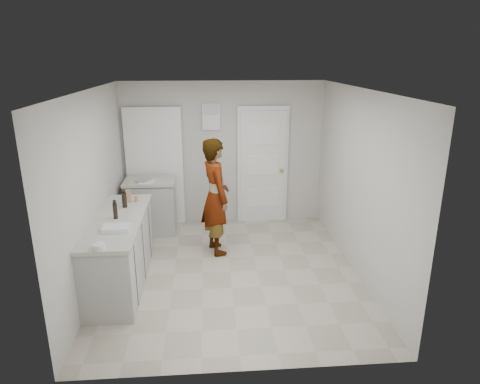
{
  "coord_description": "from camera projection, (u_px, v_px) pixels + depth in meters",
  "views": [
    {
      "loc": [
        -0.29,
        -5.38,
        2.9
      ],
      "look_at": [
        0.17,
        0.4,
        1.04
      ],
      "focal_mm": 32.0,
      "sensor_mm": 36.0,
      "label": 1
    }
  ],
  "objects": [
    {
      "name": "side_counter",
      "position": [
        151.0,
        208.0,
        7.26
      ],
      "size": [
        0.84,
        0.61,
        0.93
      ],
      "color": "#B5B5B1",
      "rests_on": "ground"
    },
    {
      "name": "egg_bowl",
      "position": [
        99.0,
        246.0,
        4.57
      ],
      "size": [
        0.14,
        0.14,
        0.06
      ],
      "color": "silver",
      "rests_on": "main_counter"
    },
    {
      "name": "oil_cruet_b",
      "position": [
        115.0,
        210.0,
        5.39
      ],
      "size": [
        0.06,
        0.06,
        0.25
      ],
      "color": "black",
      "rests_on": "main_counter"
    },
    {
      "name": "spice_jar",
      "position": [
        137.0,
        199.0,
        6.05
      ],
      "size": [
        0.05,
        0.05,
        0.08
      ],
      "primitive_type": "cylinder",
      "color": "tan",
      "rests_on": "main_counter"
    },
    {
      "name": "cake_mix_box",
      "position": [
        127.0,
        196.0,
        6.01
      ],
      "size": [
        0.11,
        0.06,
        0.18
      ],
      "primitive_type": "cube",
      "rotation": [
        0.0,
        0.0,
        0.07
      ],
      "color": "#A97854",
      "rests_on": "main_counter"
    },
    {
      "name": "main_counter",
      "position": [
        120.0,
        254.0,
        5.58
      ],
      "size": [
        0.64,
        1.96,
        0.93
      ],
      "color": "#B5B5B1",
      "rests_on": "ground"
    },
    {
      "name": "baking_dish",
      "position": [
        116.0,
        228.0,
        5.05
      ],
      "size": [
        0.33,
        0.24,
        0.06
      ],
      "rotation": [
        0.0,
        0.0,
        0.07
      ],
      "color": "silver",
      "rests_on": "main_counter"
    },
    {
      "name": "person",
      "position": [
        216.0,
        197.0,
        6.39
      ],
      "size": [
        0.6,
        0.74,
        1.77
      ],
      "primitive_type": "imported",
      "rotation": [
        0.0,
        0.0,
        1.87
      ],
      "color": "silver",
      "rests_on": "ground"
    },
    {
      "name": "papers",
      "position": [
        147.0,
        181.0,
        7.01
      ],
      "size": [
        0.26,
        0.31,
        0.01
      ],
      "primitive_type": "cube",
      "rotation": [
        0.0,
        0.0,
        -0.14
      ],
      "color": "white",
      "rests_on": "side_counter"
    },
    {
      "name": "ground",
      "position": [
        230.0,
        272.0,
        6.01
      ],
      "size": [
        4.0,
        4.0,
        0.0
      ],
      "primitive_type": "plane",
      "color": "#A49C89",
      "rests_on": "ground"
    },
    {
      "name": "oil_cruet_a",
      "position": [
        124.0,
        199.0,
        5.79
      ],
      "size": [
        0.07,
        0.07,
        0.26
      ],
      "color": "black",
      "rests_on": "main_counter"
    },
    {
      "name": "room_shell",
      "position": [
        214.0,
        167.0,
        7.54
      ],
      "size": [
        4.0,
        4.0,
        4.0
      ],
      "color": "#B5B3AB",
      "rests_on": "ground"
    }
  ]
}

